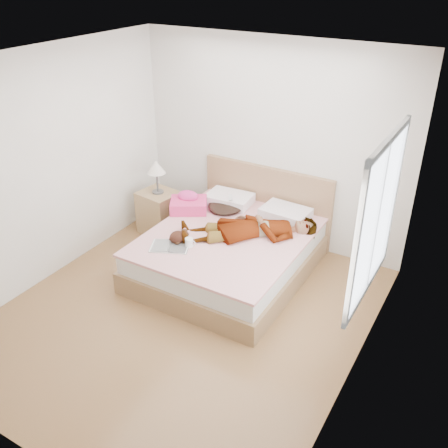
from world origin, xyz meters
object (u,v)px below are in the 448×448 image
at_px(bed, 232,249).
at_px(phone, 230,197).
at_px(woman, 251,225).
at_px(magazine, 170,246).
at_px(nightstand, 159,209).
at_px(coffee_mug, 189,242).
at_px(plush_toy, 179,236).
at_px(towel, 188,203).

bearing_deg(bed, phone, 121.76).
xyz_separation_m(woman, bed, (-0.21, -0.07, -0.35)).
bearing_deg(magazine, nightstand, 132.76).
height_order(phone, coffee_mug, phone).
relative_size(coffee_mug, plush_toy, 0.48).
bearing_deg(towel, coffee_mug, -55.43).
height_order(woman, bed, bed).
bearing_deg(bed, towel, 164.42).
xyz_separation_m(bed, coffee_mug, (-0.24, -0.54, 0.29)).
height_order(phone, bed, bed).
bearing_deg(bed, woman, 18.77).
bearing_deg(woman, bed, -107.79).
distance_m(bed, nightstand, 1.33).
xyz_separation_m(woman, magazine, (-0.63, -0.73, -0.10)).
height_order(woman, coffee_mug, woman).
bearing_deg(towel, woman, -8.27).
distance_m(phone, coffee_mug, 1.02).
bearing_deg(coffee_mug, magazine, -145.98).
height_order(coffee_mug, plush_toy, plush_toy).
height_order(woman, plush_toy, woman).
xyz_separation_m(woman, plush_toy, (-0.61, -0.58, -0.04)).
xyz_separation_m(towel, magazine, (0.33, -0.87, -0.09)).
xyz_separation_m(woman, towel, (-0.97, 0.14, -0.01)).
distance_m(coffee_mug, nightstand, 1.36).
height_order(phone, magazine, phone).
relative_size(phone, magazine, 0.19).
height_order(phone, plush_toy, phone).
xyz_separation_m(towel, nightstand, (-0.54, 0.08, -0.26)).
xyz_separation_m(magazine, nightstand, (-0.87, 0.95, -0.17)).
relative_size(towel, magazine, 1.14).
relative_size(phone, plush_toy, 0.35).
bearing_deg(nightstand, woman, -8.14).
bearing_deg(towel, bed, -15.58).
bearing_deg(phone, bed, -94.81).
bearing_deg(coffee_mug, bed, 65.61).
relative_size(bed, plush_toy, 7.59).
bearing_deg(magazine, coffee_mug, 34.02).
distance_m(towel, plush_toy, 0.81).
xyz_separation_m(magazine, plush_toy, (0.02, 0.15, 0.06)).
bearing_deg(plush_toy, bed, 51.89).
bearing_deg(magazine, woman, 49.01).
height_order(woman, magazine, woman).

